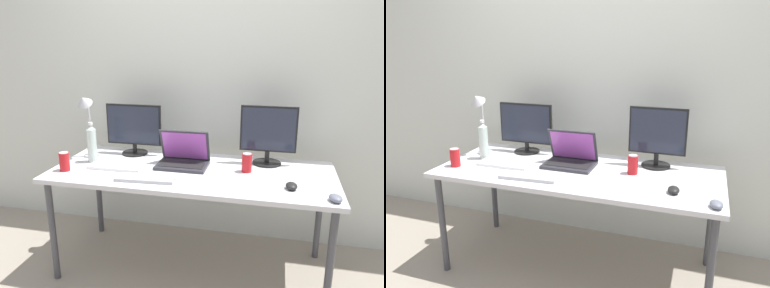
{
  "view_description": "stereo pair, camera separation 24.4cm",
  "coord_description": "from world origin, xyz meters",
  "views": [
    {
      "loc": [
        0.54,
        -2.29,
        1.59
      ],
      "look_at": [
        0.0,
        0.0,
        0.92
      ],
      "focal_mm": 35.0,
      "sensor_mm": 36.0,
      "label": 1
    },
    {
      "loc": [
        0.77,
        -2.22,
        1.59
      ],
      "look_at": [
        0.0,
        0.0,
        0.92
      ],
      "focal_mm": 35.0,
      "sensor_mm": 36.0,
      "label": 2
    }
  ],
  "objects": [
    {
      "name": "soda_can_by_laptop",
      "position": [
        0.36,
        0.05,
        0.8
      ],
      "size": [
        0.07,
        0.07,
        0.13
      ],
      "color": "red",
      "rests_on": "work_desk"
    },
    {
      "name": "laptop_silver",
      "position": [
        -0.08,
        0.08,
        0.8
      ],
      "size": [
        0.34,
        0.24,
        0.24
      ],
      "color": "#2D2D33",
      "rests_on": "work_desk"
    },
    {
      "name": "desk_lamp",
      "position": [
        -0.8,
        0.08,
        1.07
      ],
      "size": [
        0.11,
        0.18,
        0.48
      ],
      "color": "#B7B7BC",
      "rests_on": "work_desk"
    },
    {
      "name": "work_desk",
      "position": [
        0.0,
        0.0,
        0.68
      ],
      "size": [
        1.86,
        0.79,
        0.74
      ],
      "color": "#424247",
      "rests_on": "ground"
    },
    {
      "name": "keyboard_aux",
      "position": [
        -0.51,
        -0.09,
        0.75
      ],
      "size": [
        0.37,
        0.12,
        0.02
      ],
      "primitive_type": "cube",
      "rotation": [
        0.0,
        0.0,
        -0.01
      ],
      "color": "white",
      "rests_on": "work_desk"
    },
    {
      "name": "monitor_center",
      "position": [
        0.48,
        0.24,
        0.95
      ],
      "size": [
        0.38,
        0.2,
        0.41
      ],
      "color": "black",
      "rests_on": "work_desk"
    },
    {
      "name": "water_bottle",
      "position": [
        -0.72,
        0.01,
        0.87
      ],
      "size": [
        0.07,
        0.07,
        0.29
      ],
      "color": "silver",
      "rests_on": "work_desk"
    },
    {
      "name": "keyboard_main",
      "position": [
        -0.24,
        -0.24,
        0.75
      ],
      "size": [
        0.37,
        0.15,
        0.02
      ],
      "primitive_type": "cube",
      "rotation": [
        0.0,
        0.0,
        0.07
      ],
      "color": "#B2B2B7",
      "rests_on": "work_desk"
    },
    {
      "name": "wall_back",
      "position": [
        0.0,
        0.59,
        1.3
      ],
      "size": [
        7.0,
        0.08,
        2.6
      ],
      "primitive_type": "cube",
      "color": "silver",
      "rests_on": "ground"
    },
    {
      "name": "ground_plane",
      "position": [
        0.0,
        0.0,
        0.0
      ],
      "size": [
        16.0,
        16.0,
        0.0
      ],
      "primitive_type": "plane",
      "color": "gray"
    },
    {
      "name": "soda_can_near_keyboard",
      "position": [
        -0.82,
        -0.2,
        0.8
      ],
      "size": [
        0.07,
        0.07,
        0.13
      ],
      "color": "red",
      "rests_on": "work_desk"
    },
    {
      "name": "mouse_by_keyboard",
      "position": [
        0.87,
        -0.31,
        0.76
      ],
      "size": [
        0.09,
        0.11,
        0.04
      ],
      "primitive_type": "ellipsoid",
      "rotation": [
        0.0,
        0.0,
        0.22
      ],
      "color": "slate",
      "rests_on": "work_desk"
    },
    {
      "name": "mouse_by_laptop",
      "position": [
        0.64,
        -0.19,
        0.76
      ],
      "size": [
        0.08,
        0.1,
        0.04
      ],
      "primitive_type": "ellipsoid",
      "rotation": [
        0.0,
        0.0,
        0.12
      ],
      "color": "black",
      "rests_on": "work_desk"
    },
    {
      "name": "monitor_left",
      "position": [
        -0.51,
        0.26,
        0.94
      ],
      "size": [
        0.42,
        0.19,
        0.38
      ],
      "color": "black",
      "rests_on": "work_desk"
    }
  ]
}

